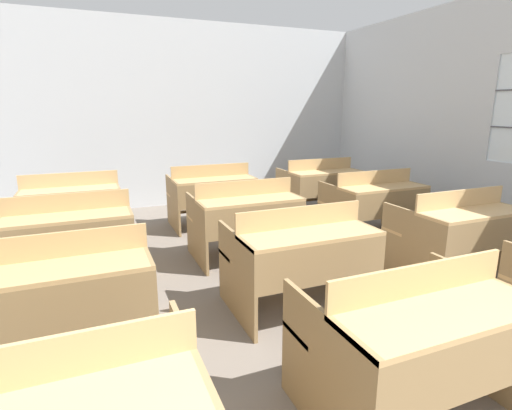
{
  "coord_description": "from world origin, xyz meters",
  "views": [
    {
      "loc": [
        -1.63,
        0.08,
        1.63
      ],
      "look_at": [
        -0.24,
        3.4,
        0.75
      ],
      "focal_mm": 28.0,
      "sensor_mm": 36.0,
      "label": 1
    }
  ],
  "objects_px": {
    "bench_third_right": "(374,202)",
    "bench_back_center": "(212,193)",
    "bench_back_right": "(320,185)",
    "bench_second_center": "(300,255)",
    "bench_third_center": "(245,217)",
    "bench_second_left": "(63,292)",
    "bench_second_right": "(458,230)",
    "bench_back_left": "(73,205)",
    "bench_third_left": "(70,236)",
    "bench_front_center": "(415,336)"
  },
  "relations": [
    {
      "from": "bench_front_center",
      "to": "bench_second_center",
      "type": "distance_m",
      "value": 1.29
    },
    {
      "from": "bench_second_right",
      "to": "bench_back_left",
      "type": "height_order",
      "value": "same"
    },
    {
      "from": "bench_back_left",
      "to": "bench_back_right",
      "type": "height_order",
      "value": "same"
    },
    {
      "from": "bench_front_center",
      "to": "bench_back_center",
      "type": "height_order",
      "value": "same"
    },
    {
      "from": "bench_front_center",
      "to": "bench_second_center",
      "type": "xyz_separation_m",
      "value": [
        0.02,
        1.29,
        0.0
      ]
    },
    {
      "from": "bench_second_center",
      "to": "bench_third_center",
      "type": "relative_size",
      "value": 1.0
    },
    {
      "from": "bench_second_center",
      "to": "bench_back_left",
      "type": "bearing_deg",
      "value": 124.52
    },
    {
      "from": "bench_second_right",
      "to": "bench_third_center",
      "type": "distance_m",
      "value": 2.15
    },
    {
      "from": "bench_back_center",
      "to": "bench_front_center",
      "type": "bearing_deg",
      "value": -90.51
    },
    {
      "from": "bench_back_left",
      "to": "bench_back_right",
      "type": "distance_m",
      "value": 3.52
    },
    {
      "from": "bench_second_left",
      "to": "bench_second_center",
      "type": "relative_size",
      "value": 1.0
    },
    {
      "from": "bench_back_left",
      "to": "bench_second_right",
      "type": "bearing_deg",
      "value": -36.28
    },
    {
      "from": "bench_front_center",
      "to": "bench_third_right",
      "type": "relative_size",
      "value": 1.0
    },
    {
      "from": "bench_front_center",
      "to": "bench_third_left",
      "type": "distance_m",
      "value": 3.08
    },
    {
      "from": "bench_second_left",
      "to": "bench_second_center",
      "type": "xyz_separation_m",
      "value": [
        1.75,
        0.01,
        0.0
      ]
    },
    {
      "from": "bench_front_center",
      "to": "bench_second_right",
      "type": "xyz_separation_m",
      "value": [
        1.76,
        1.28,
        0.0
      ]
    },
    {
      "from": "bench_second_center",
      "to": "bench_third_left",
      "type": "xyz_separation_m",
      "value": [
        -1.75,
        1.26,
        0.0
      ]
    },
    {
      "from": "bench_second_left",
      "to": "bench_third_left",
      "type": "distance_m",
      "value": 1.27
    },
    {
      "from": "bench_second_center",
      "to": "bench_back_center",
      "type": "relative_size",
      "value": 1.0
    },
    {
      "from": "bench_front_center",
      "to": "bench_back_left",
      "type": "xyz_separation_m",
      "value": [
        -1.75,
        3.85,
        0.0
      ]
    },
    {
      "from": "bench_back_right",
      "to": "bench_second_right",
      "type": "bearing_deg",
      "value": -90.26
    },
    {
      "from": "bench_back_center",
      "to": "bench_back_right",
      "type": "relative_size",
      "value": 1.0
    },
    {
      "from": "bench_third_left",
      "to": "bench_back_center",
      "type": "height_order",
      "value": "same"
    },
    {
      "from": "bench_third_center",
      "to": "bench_front_center",
      "type": "bearing_deg",
      "value": -90.54
    },
    {
      "from": "bench_front_center",
      "to": "bench_second_left",
      "type": "height_order",
      "value": "same"
    },
    {
      "from": "bench_front_center",
      "to": "bench_back_left",
      "type": "distance_m",
      "value": 4.23
    },
    {
      "from": "bench_third_center",
      "to": "bench_back_left",
      "type": "height_order",
      "value": "same"
    },
    {
      "from": "bench_back_center",
      "to": "bench_second_right",
      "type": "bearing_deg",
      "value": -56.33
    },
    {
      "from": "bench_back_left",
      "to": "bench_back_center",
      "type": "bearing_deg",
      "value": 0.63
    },
    {
      "from": "bench_back_left",
      "to": "bench_back_center",
      "type": "relative_size",
      "value": 1.0
    },
    {
      "from": "bench_front_center",
      "to": "bench_second_left",
      "type": "xyz_separation_m",
      "value": [
        -1.73,
        1.28,
        0.0
      ]
    },
    {
      "from": "bench_front_center",
      "to": "bench_back_left",
      "type": "height_order",
      "value": "same"
    },
    {
      "from": "bench_second_left",
      "to": "bench_back_center",
      "type": "distance_m",
      "value": 3.14
    },
    {
      "from": "bench_back_right",
      "to": "bench_front_center",
      "type": "bearing_deg",
      "value": -114.74
    },
    {
      "from": "bench_second_right",
      "to": "bench_third_right",
      "type": "distance_m",
      "value": 1.29
    },
    {
      "from": "bench_second_left",
      "to": "bench_third_center",
      "type": "xyz_separation_m",
      "value": [
        1.76,
        1.27,
        0.0
      ]
    },
    {
      "from": "bench_back_right",
      "to": "bench_second_left",
      "type": "bearing_deg",
      "value": -143.78
    },
    {
      "from": "bench_third_left",
      "to": "bench_back_center",
      "type": "bearing_deg",
      "value": 36.84
    },
    {
      "from": "bench_second_left",
      "to": "bench_second_right",
      "type": "distance_m",
      "value": 3.5
    },
    {
      "from": "bench_second_left",
      "to": "bench_second_right",
      "type": "bearing_deg",
      "value": -0.03
    },
    {
      "from": "bench_second_left",
      "to": "bench_third_right",
      "type": "distance_m",
      "value": 3.75
    },
    {
      "from": "bench_front_center",
      "to": "bench_second_right",
      "type": "distance_m",
      "value": 2.18
    },
    {
      "from": "bench_third_right",
      "to": "bench_back_right",
      "type": "height_order",
      "value": "same"
    },
    {
      "from": "bench_second_right",
      "to": "bench_back_center",
      "type": "height_order",
      "value": "same"
    },
    {
      "from": "bench_back_left",
      "to": "bench_back_right",
      "type": "relative_size",
      "value": 1.0
    },
    {
      "from": "bench_front_center",
      "to": "bench_third_center",
      "type": "distance_m",
      "value": 2.55
    },
    {
      "from": "bench_second_left",
      "to": "bench_back_right",
      "type": "height_order",
      "value": "same"
    },
    {
      "from": "bench_second_center",
      "to": "bench_back_left",
      "type": "xyz_separation_m",
      "value": [
        -1.76,
        2.57,
        0.0
      ]
    },
    {
      "from": "bench_third_right",
      "to": "bench_back_center",
      "type": "height_order",
      "value": "same"
    },
    {
      "from": "bench_third_left",
      "to": "bench_third_right",
      "type": "height_order",
      "value": "same"
    }
  ]
}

